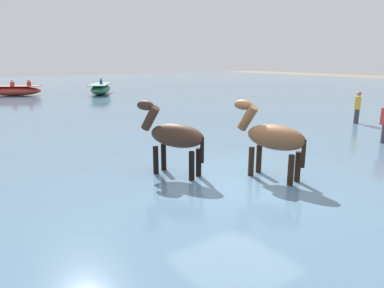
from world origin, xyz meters
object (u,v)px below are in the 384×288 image
person_onlooker_right (357,109)px  boat_mid_outer (101,89)px  horse_lead_bay (272,139)px  horse_trailing_dark_bay (174,137)px  boat_near_starboard (14,91)px

person_onlooker_right → boat_mid_outer: bearing=103.1°
horse_lead_bay → person_onlooker_right: size_ratio=1.24×
horse_lead_bay → boat_mid_outer: horse_lead_bay is taller
person_onlooker_right → horse_trailing_dark_bay: bearing=-172.4°
boat_near_starboard → person_onlooker_right: 23.27m
horse_trailing_dark_bay → person_onlooker_right: (9.90, 1.31, -0.30)m
boat_mid_outer → person_onlooker_right: (4.30, -18.54, 0.20)m
boat_near_starboard → horse_lead_bay: bearing=-85.5°
horse_trailing_dark_bay → boat_near_starboard: horse_trailing_dark_bay is taller
horse_lead_bay → horse_trailing_dark_bay: bearing=138.8°
boat_near_starboard → person_onlooker_right: bearing=-64.3°
boat_mid_outer → horse_trailing_dark_bay: bearing=-105.7°
horse_trailing_dark_bay → boat_mid_outer: size_ratio=0.46×
horse_trailing_dark_bay → boat_mid_outer: 20.64m
horse_trailing_dark_bay → boat_near_starboard: bearing=90.5°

